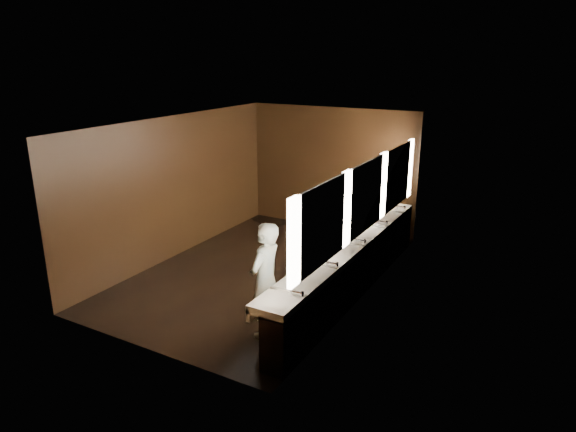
% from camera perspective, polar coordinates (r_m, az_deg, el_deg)
% --- Properties ---
extents(floor, '(6.00, 6.00, 0.00)m').
position_cam_1_polar(floor, '(9.70, -2.86, -6.28)').
color(floor, black).
rests_on(floor, ground).
extents(ceiling, '(4.00, 6.00, 0.02)m').
position_cam_1_polar(ceiling, '(8.94, -3.13, 10.35)').
color(ceiling, '#2D2D2B').
rests_on(ceiling, wall_back).
extents(wall_back, '(4.00, 0.02, 2.80)m').
position_cam_1_polar(wall_back, '(11.79, 4.82, 5.20)').
color(wall_back, black).
rests_on(wall_back, floor).
extents(wall_front, '(4.00, 0.02, 2.80)m').
position_cam_1_polar(wall_front, '(7.01, -16.17, -4.29)').
color(wall_front, black).
rests_on(wall_front, floor).
extents(wall_left, '(0.02, 6.00, 2.80)m').
position_cam_1_polar(wall_left, '(10.40, -12.38, 3.14)').
color(wall_left, black).
rests_on(wall_left, floor).
extents(wall_right, '(0.02, 6.00, 2.80)m').
position_cam_1_polar(wall_right, '(8.37, 8.68, -0.17)').
color(wall_right, black).
rests_on(wall_right, floor).
extents(sink_counter, '(0.55, 5.40, 1.01)m').
position_cam_1_polar(sink_counter, '(8.76, 7.14, -5.61)').
color(sink_counter, black).
rests_on(sink_counter, floor).
extents(mirror_band, '(0.06, 5.03, 1.15)m').
position_cam_1_polar(mirror_band, '(8.28, 8.67, 2.15)').
color(mirror_band, white).
rests_on(mirror_band, wall_right).
extents(person, '(0.42, 0.63, 1.71)m').
position_cam_1_polar(person, '(7.36, -2.54, -7.12)').
color(person, '#9CD3E9').
rests_on(person, floor).
extents(trash_bin, '(0.32, 0.32, 0.50)m').
position_cam_1_polar(trash_bin, '(8.79, 5.33, -7.21)').
color(trash_bin, black).
rests_on(trash_bin, floor).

